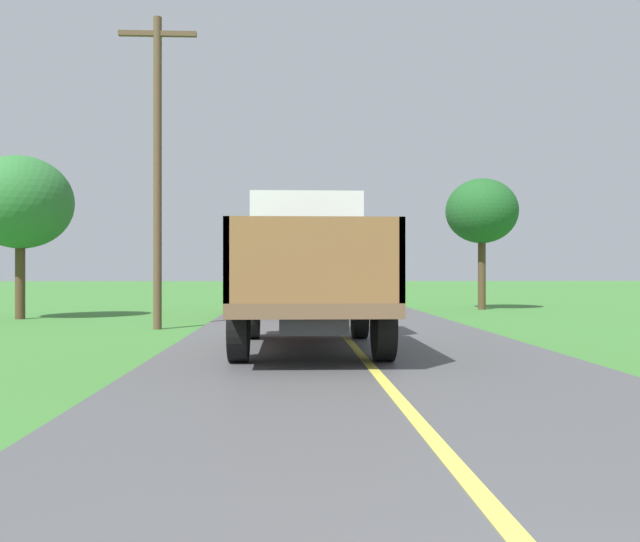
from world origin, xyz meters
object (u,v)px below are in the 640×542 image
at_px(roadside_tree_near_left, 20,203).
at_px(roadside_tree_mid_right, 482,212).
at_px(utility_pole_roadside, 158,162).
at_px(banana_truck_near, 305,266).
at_px(banana_truck_far, 291,269).

xyz_separation_m(roadside_tree_near_left, roadside_tree_mid_right, (14.93, 4.39, 0.19)).
height_order(utility_pole_roadside, roadside_tree_near_left, utility_pole_roadside).
bearing_deg(utility_pole_roadside, roadside_tree_near_left, 141.70).
distance_m(banana_truck_near, roadside_tree_mid_right, 14.11).
distance_m(utility_pole_roadside, roadside_tree_mid_right, 13.06).
distance_m(roadside_tree_near_left, roadside_tree_mid_right, 15.57).
bearing_deg(roadside_tree_mid_right, roadside_tree_near_left, -163.62).
bearing_deg(roadside_tree_near_left, banana_truck_near, -43.71).
height_order(banana_truck_far, roadside_tree_near_left, roadside_tree_near_left).
bearing_deg(roadside_tree_near_left, roadside_tree_mid_right, 16.38).
bearing_deg(banana_truck_near, utility_pole_roadside, 130.24).
bearing_deg(banana_truck_near, banana_truck_far, 91.28).
xyz_separation_m(banana_truck_far, roadside_tree_mid_right, (7.00, 1.72, 2.13)).
relative_size(utility_pole_roadside, roadside_tree_near_left, 1.57).
height_order(utility_pole_roadside, roadside_tree_mid_right, utility_pole_roadside).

